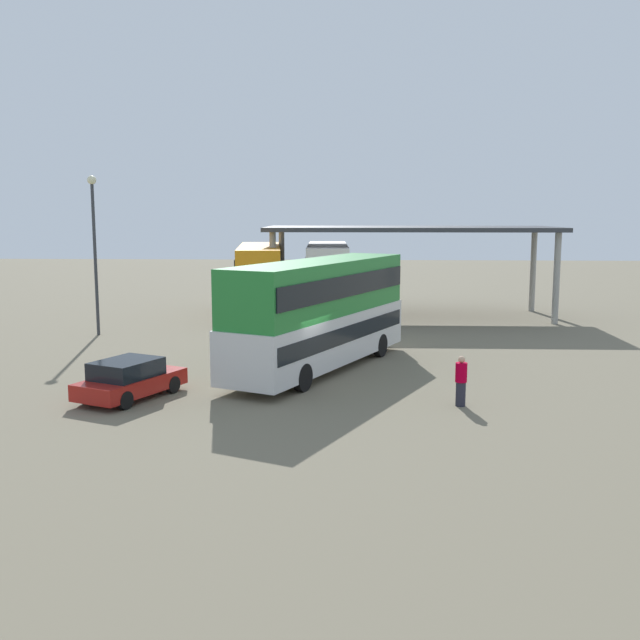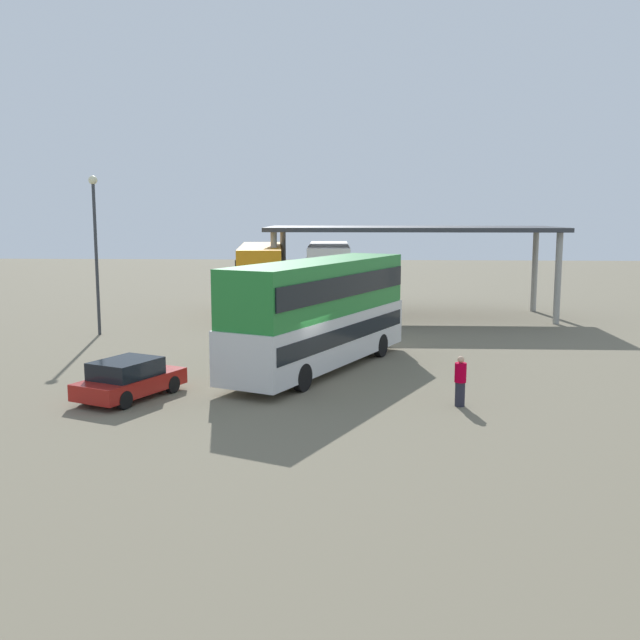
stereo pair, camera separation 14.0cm
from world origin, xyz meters
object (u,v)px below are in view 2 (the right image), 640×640
at_px(pedestrian_waiting, 460,381).
at_px(parked_hatchback, 129,379).
at_px(double_decker_near_canopy, 261,278).
at_px(double_decker_mid_row, 329,276).
at_px(double_decker_main, 320,310).
at_px(lamppost_tall, 95,236).

bearing_deg(pedestrian_waiting, parked_hatchback, 146.45).
xyz_separation_m(double_decker_near_canopy, double_decker_mid_row, (4.02, 1.36, 0.01)).
xyz_separation_m(double_decker_mid_row, pedestrian_waiting, (5.16, -21.48, -1.52)).
relative_size(double_decker_main, lamppost_tall, 1.41).
relative_size(double_decker_main, pedestrian_waiting, 6.85).
bearing_deg(lamppost_tall, double_decker_main, -33.28).
bearing_deg(double_decker_near_canopy, double_decker_mid_row, -77.87).
distance_m(double_decker_near_canopy, pedestrian_waiting, 22.16).
distance_m(double_decker_main, parked_hatchback, 8.11).
bearing_deg(lamppost_tall, double_decker_mid_row, 36.17).
height_order(parked_hatchback, pedestrian_waiting, pedestrian_waiting).
bearing_deg(double_decker_main, double_decker_near_canopy, 41.09).
bearing_deg(parked_hatchback, lamppost_tall, 48.17).
xyz_separation_m(double_decker_main, lamppost_tall, (-11.78, 7.73, 2.66)).
height_order(double_decker_main, lamppost_tall, lamppost_tall).
bearing_deg(pedestrian_waiting, double_decker_mid_row, 72.17).
height_order(parked_hatchback, double_decker_mid_row, double_decker_mid_row).
xyz_separation_m(double_decker_near_canopy, pedestrian_waiting, (9.19, -20.11, -1.51)).
distance_m(parked_hatchback, double_decker_near_canopy, 19.84).
bearing_deg(double_decker_main, parked_hatchback, 153.21).
bearing_deg(double_decker_main, lamppost_tall, 81.37).
xyz_separation_m(parked_hatchback, lamppost_tall, (-5.58, 12.68, 4.37)).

